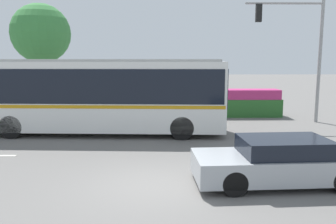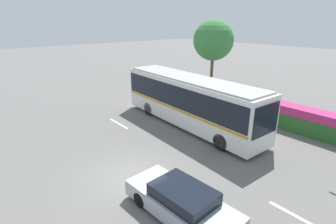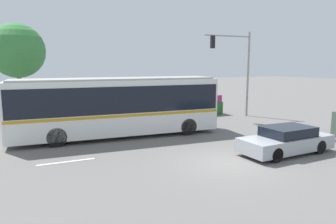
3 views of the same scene
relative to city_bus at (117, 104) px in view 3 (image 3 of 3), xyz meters
The scene contains 8 objects.
ground_plane 7.48m from the city_bus, 66.96° to the right, with size 140.00×140.00×0.00m, color slate.
city_bus is the anchor object (origin of this frame).
sedan_foreground 9.18m from the city_bus, 46.62° to the right, with size 4.69×2.03×1.27m.
traffic_light_pole 11.05m from the city_bus, 14.95° to the left, with size 4.15×0.24×6.61m.
flowering_hedge 7.33m from the city_bus, 41.72° to the left, with size 9.32×1.33×1.60m.
street_tree_left 10.21m from the city_bus, 121.67° to the left, with size 3.94×3.94×7.07m.
lane_stripe_near 9.99m from the city_bus, 20.02° to the right, with size 2.40×0.16×0.01m, color silver.
lane_stripe_mid 5.34m from the city_bus, 131.81° to the right, with size 2.40×0.16×0.01m, color silver.
Camera 3 is at (-7.54, -10.63, 4.18)m, focal length 33.47 mm.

